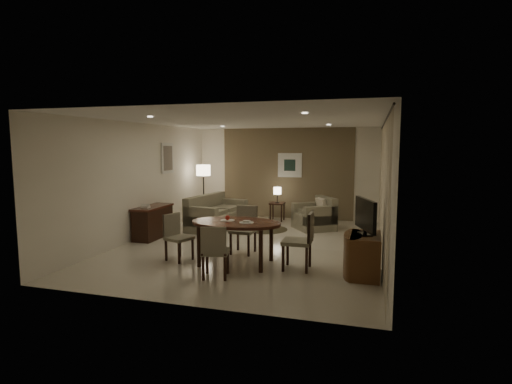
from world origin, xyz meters
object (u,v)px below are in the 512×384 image
(side_table, at_px, (277,212))
(chair_far, at_px, (243,230))
(chair_near, at_px, (216,251))
(chair_left, at_px, (179,238))
(armchair, at_px, (314,213))
(chair_right, at_px, (297,241))
(console_desk, at_px, (153,222))
(floor_lamp, at_px, (204,192))
(sofa, at_px, (217,212))
(dining_table, at_px, (236,243))
(tv_cabinet, at_px, (365,255))

(side_table, bearing_deg, chair_far, -87.59)
(chair_near, bearing_deg, chair_left, -47.94)
(armchair, bearing_deg, chair_near, -47.43)
(chair_right, xyz_separation_m, side_table, (-1.39, 4.41, -0.24))
(console_desk, height_order, armchair, armchair)
(chair_far, xyz_separation_m, floor_lamp, (-2.28, 3.23, 0.34))
(chair_right, xyz_separation_m, sofa, (-2.68, 2.93, -0.07))
(floor_lamp, bearing_deg, chair_far, -54.83)
(sofa, height_order, side_table, sofa)
(chair_far, distance_m, sofa, 2.62)
(chair_right, height_order, armchair, chair_right)
(console_desk, xyz_separation_m, chair_right, (3.73, -1.46, 0.13))
(dining_table, bearing_deg, tv_cabinet, -1.03)
(chair_near, relative_size, chair_right, 0.87)
(chair_left, xyz_separation_m, side_table, (0.85, 4.49, -0.17))
(side_table, bearing_deg, console_desk, -128.36)
(dining_table, xyz_separation_m, armchair, (0.94, 3.50, 0.03))
(console_desk, relative_size, chair_near, 1.35)
(chair_left, bearing_deg, tv_cabinet, -69.66)
(dining_table, xyz_separation_m, chair_far, (-0.10, 0.73, 0.08))
(armchair, height_order, floor_lamp, floor_lamp)
(dining_table, distance_m, chair_far, 0.75)
(chair_far, relative_size, floor_lamp, 0.59)
(chair_near, xyz_separation_m, sofa, (-1.47, 3.74, -0.01))
(chair_far, bearing_deg, dining_table, -78.62)
(console_desk, bearing_deg, sofa, 54.45)
(console_desk, height_order, chair_far, chair_far)
(chair_far, bearing_deg, console_desk, 167.17)
(tv_cabinet, height_order, dining_table, dining_table)
(console_desk, height_order, side_table, console_desk)
(chair_left, bearing_deg, floor_lamp, 37.08)
(chair_near, relative_size, sofa, 0.48)
(side_table, xyz_separation_m, floor_lamp, (-2.12, -0.44, 0.54))
(chair_far, bearing_deg, armchair, 72.80)
(dining_table, bearing_deg, chair_right, -0.24)
(chair_near, relative_size, side_table, 1.67)
(chair_left, bearing_deg, console_desk, 63.53)
(sofa, bearing_deg, chair_left, -163.88)
(chair_left, xyz_separation_m, sofa, (-0.43, 3.01, -0.00))
(tv_cabinet, bearing_deg, armchair, 111.00)
(chair_right, bearing_deg, console_desk, -112.20)
(armchair, distance_m, side_table, 1.51)
(dining_table, distance_m, sofa, 3.31)
(console_desk, bearing_deg, armchair, 30.11)
(dining_table, relative_size, chair_left, 1.91)
(dining_table, height_order, floor_lamp, floor_lamp)
(chair_left, relative_size, side_table, 1.66)
(chair_left, xyz_separation_m, chair_right, (2.25, 0.08, 0.07))
(console_desk, distance_m, armchair, 4.08)
(chair_near, xyz_separation_m, chair_left, (-1.04, 0.73, -0.00))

